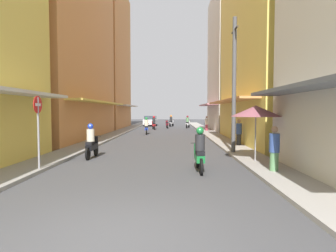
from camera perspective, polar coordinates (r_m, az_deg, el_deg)
The scene contains 21 objects.
ground_plane at distance 23.46m, azimuth -1.18°, elevation -2.17°, with size 100.30×100.30×0.00m, color #424244.
sidewalk_left at distance 24.02m, azimuth -11.66°, elevation -1.97°, with size 1.51×53.59×0.12m, color gray.
sidewalk_right at distance 23.69m, azimuth 9.44°, elevation -2.02°, with size 1.51×53.59×0.12m, color #9E9991.
building_left_mid at distance 24.23m, azimuth -21.81°, elevation 16.47°, with size 7.05×13.93×15.70m.
building_left_far at distance 36.50m, azimuth -13.66°, elevation 13.09°, with size 7.05×10.71×17.13m.
building_right_mid at distance 20.86m, azimuth 21.99°, elevation 14.63°, with size 7.05×12.35×12.81m.
building_right_far at distance 31.70m, azimuth 14.52°, elevation 12.36°, with size 7.05×9.01×14.65m.
motorbike_white at distance 35.46m, azimuth 4.02°, elevation 0.72°, with size 0.69×1.76×1.58m.
motorbike_blue at distance 26.07m, azimuth -4.39°, elevation -0.11°, with size 0.55×1.81×1.58m.
motorbike_maroon at distance 35.10m, azimuth -0.19°, elevation 0.38°, with size 0.55×1.81×0.96m.
motorbike_black at distance 13.26m, azimuth -15.16°, elevation -3.24°, with size 0.55×1.81×1.58m.
motorbike_red at distance 32.65m, azimuth -2.92°, elevation 0.53°, with size 0.62×1.79×1.58m.
motorbike_green at distance 10.00m, azimuth 6.36°, elevation -5.18°, with size 0.55×1.81×1.58m.
motorbike_silver at distance 38.71m, azimuth 0.69°, elevation 0.92°, with size 0.73×1.75×1.58m.
parked_car at distance 40.77m, azimuth -3.56°, elevation 1.07°, with size 1.84×4.13×1.45m.
pedestrian_midway at distance 17.22m, azimuth 14.16°, elevation -1.39°, with size 0.34×0.34×1.66m.
pedestrian_crossing at distance 10.14m, azimuth 20.70°, elevation -4.62°, with size 0.34×0.34×1.63m.
pedestrian_far at distance 29.39m, azimuth 7.82°, elevation 0.41°, with size 0.34×0.34×1.61m.
vendor_umbrella at distance 11.89m, azimuth 17.35°, elevation 2.89°, with size 2.01×2.01×2.35m.
utility_pole at distance 14.13m, azimuth 13.23°, elevation 8.07°, with size 0.20×1.20×6.62m.
street_sign_no_entry at distance 10.73m, azimuth -24.78°, elevation 0.56°, with size 0.07×0.60×2.65m.
Camera 1 is at (0.91, -4.55, 2.13)m, focal length 30.13 mm.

